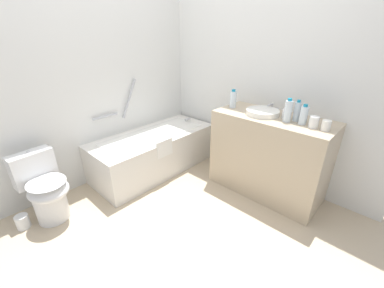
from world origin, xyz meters
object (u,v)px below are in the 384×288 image
sink_basin (263,112)px  water_bottle_2 (233,99)px  drinking_glass_1 (313,120)px  toilet_paper_roll (23,222)px  drinking_glass_0 (314,122)px  water_bottle_3 (304,115)px  drinking_glass_2 (285,114)px  drinking_glass_3 (326,125)px  water_bottle_1 (297,111)px  water_bottle_0 (288,111)px  toilet (46,190)px  bathtub (154,150)px  sink_faucet (271,107)px

sink_basin → water_bottle_2: (0.01, 0.37, 0.07)m
drinking_glass_1 → toilet_paper_roll: size_ratio=0.60×
water_bottle_2 → drinking_glass_0: 0.88m
water_bottle_2 → drinking_glass_0: water_bottle_2 is taller
water_bottle_3 → drinking_glass_2: 0.20m
drinking_glass_0 → toilet_paper_roll: size_ratio=0.79×
drinking_glass_1 → drinking_glass_3: size_ratio=0.88×
water_bottle_1 → drinking_glass_2: water_bottle_1 is taller
water_bottle_1 → drinking_glass_1: (0.01, -0.15, -0.05)m
water_bottle_0 → toilet: bearing=140.8°
bathtub → drinking_glass_2: size_ratio=17.17×
water_bottle_3 → drinking_glass_3: size_ratio=2.08×
drinking_glass_3 → water_bottle_3: bearing=82.9°
water_bottle_1 → water_bottle_3: 0.09m
water_bottle_2 → sink_basin: bearing=-91.6°
sink_faucet → water_bottle_3: water_bottle_3 is taller
sink_basin → water_bottle_2: size_ratio=1.64×
sink_faucet → drinking_glass_0: drinking_glass_0 is taller
drinking_glass_0 → drinking_glass_2: 0.30m
toilet → drinking_glass_0: bearing=40.7°
sink_basin → toilet_paper_roll: sink_basin is taller
drinking_glass_1 → drinking_glass_2: bearing=90.8°
toilet → drinking_glass_2: size_ratio=7.29×
toilet → water_bottle_2: (1.80, -0.79, 0.65)m
drinking_glass_0 → toilet_paper_roll: drinking_glass_0 is taller
sink_faucet → toilet_paper_roll: (-2.22, 1.21, -0.84)m
bathtub → water_bottle_0: (0.49, -1.42, 0.71)m
sink_basin → drinking_glass_1: 0.47m
bathtub → drinking_glass_0: 1.85m
toilet_paper_roll → sink_faucet: bearing=-28.6°
drinking_glass_0 → toilet_paper_roll: (-1.99, 1.71, -0.86)m
toilet → sink_basin: sink_basin is taller
water_bottle_0 → water_bottle_2: (0.05, 0.64, -0.01)m
water_bottle_0 → drinking_glass_1: bearing=-67.3°
drinking_glass_0 → water_bottle_2: bearing=86.8°
sink_faucet → water_bottle_3: size_ratio=0.82×
water_bottle_1 → toilet_paper_roll: bearing=143.4°
sink_basin → drinking_glass_0: (-0.04, -0.50, 0.03)m
sink_faucet → water_bottle_2: size_ratio=0.76×
bathtub → drinking_glass_3: (0.49, -1.75, 0.65)m
toilet → drinking_glass_2: (1.83, -1.38, 0.60)m
drinking_glass_2 → sink_basin: bearing=101.9°
drinking_glass_2 → sink_faucet: bearing=55.6°
water_bottle_0 → drinking_glass_0: (-0.00, -0.24, -0.05)m
water_bottle_0 → water_bottle_2: 0.64m
toilet → water_bottle_2: bearing=60.6°
bathtub → drinking_glass_2: bathtub is taller
toilet_paper_roll → water_bottle_2: bearing=-22.3°
water_bottle_1 → water_bottle_2: 0.69m
drinking_glass_1 → toilet: bearing=138.4°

